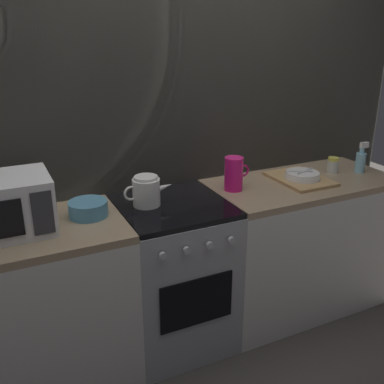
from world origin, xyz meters
name	(u,v)px	position (x,y,z in m)	size (l,w,h in m)	color
ground_plane	(175,337)	(0.00, 0.00, 0.00)	(8.00, 8.00, 0.00)	#47423D
back_wall	(150,138)	(0.00, 0.32, 1.20)	(3.60, 0.05, 2.40)	#B2AD9E
counter_left	(11,315)	(-0.90, 0.00, 0.45)	(1.20, 0.60, 0.90)	silver
stove_unit	(174,275)	(0.00, 0.00, 0.45)	(0.60, 0.63, 0.90)	#9E9EA3
counter_right	(297,244)	(0.90, 0.00, 0.45)	(1.20, 0.60, 0.90)	silver
microwave	(0,206)	(-0.86, 0.02, 1.04)	(0.46, 0.35, 0.27)	white
kettle	(146,191)	(-0.13, 0.04, 0.98)	(0.28, 0.15, 0.17)	white
mixing_bowl	(88,209)	(-0.46, 0.04, 0.94)	(0.20, 0.20, 0.08)	teal
pitcher	(234,174)	(0.41, 0.05, 1.00)	(0.16, 0.11, 0.20)	#E5197A
dish_pile	(301,177)	(0.88, 0.00, 0.92)	(0.30, 0.40, 0.07)	tan
spice_jar	(333,165)	(1.17, 0.04, 0.95)	(0.08, 0.08, 0.10)	silver
spray_bottle	(361,161)	(1.34, -0.03, 0.98)	(0.08, 0.06, 0.20)	#8CCCE5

